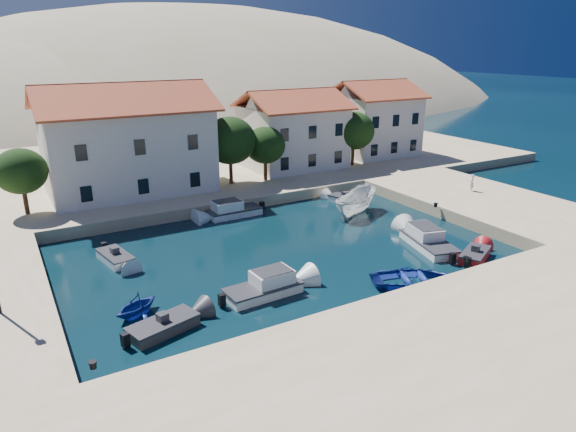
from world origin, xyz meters
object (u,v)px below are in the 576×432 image
at_px(building_mid, 293,128).
at_px(pedestrian, 472,183).
at_px(building_right, 374,117).
at_px(boat_east, 355,214).
at_px(rowboat_south, 411,284).
at_px(cabin_cruiser_east, 429,241).
at_px(building_left, 127,137).
at_px(cabin_cruiser_south, 263,288).

relative_size(building_mid, pedestrian, 6.74).
bearing_deg(building_right, boat_east, -132.47).
height_order(building_right, boat_east, building_right).
height_order(rowboat_south, cabin_cruiser_east, cabin_cruiser_east).
bearing_deg(rowboat_south, building_mid, 6.84).
height_order(cabin_cruiser_east, pedestrian, pedestrian).
bearing_deg(building_left, building_right, 3.81).
height_order(cabin_cruiser_south, cabin_cruiser_east, same).
bearing_deg(building_mid, pedestrian, -61.79).
bearing_deg(boat_east, building_right, -70.54).
distance_m(building_left, pedestrian, 31.81).
relative_size(boat_east, pedestrian, 3.77).
bearing_deg(boat_east, cabin_cruiser_east, 151.53).
bearing_deg(building_right, building_left, -176.19).
distance_m(building_mid, building_right, 12.04).
bearing_deg(pedestrian, building_mid, -91.39).
xyz_separation_m(building_left, boat_east, (15.57, -13.77, -5.94)).
xyz_separation_m(building_left, building_right, (30.00, 2.00, -0.46)).
relative_size(building_mid, rowboat_south, 2.11).
relative_size(building_right, cabin_cruiser_south, 2.05).
height_order(building_left, boat_east, building_left).
distance_m(building_mid, boat_east, 15.85).
bearing_deg(building_left, pedestrian, -30.60).
bearing_deg(cabin_cruiser_east, cabin_cruiser_south, 107.40).
relative_size(building_right, cabin_cruiser_east, 1.69).
relative_size(building_left, cabin_cruiser_east, 2.63).
bearing_deg(building_mid, building_left, -176.82).
relative_size(cabin_cruiser_south, boat_east, 0.79).
distance_m(building_left, building_right, 30.07).
bearing_deg(pedestrian, boat_east, -40.75).
height_order(rowboat_south, pedestrian, pedestrian).
bearing_deg(pedestrian, cabin_cruiser_east, -0.28).
distance_m(building_left, boat_east, 21.61).
xyz_separation_m(building_right, rowboat_south, (-19.65, -28.39, -5.47)).
bearing_deg(building_left, cabin_cruiser_east, -55.54).
relative_size(building_mid, building_right, 1.11).
distance_m(cabin_cruiser_east, pedestrian, 13.42).
bearing_deg(boat_east, rowboat_south, 129.46).
height_order(building_left, pedestrian, building_left).
relative_size(building_left, building_mid, 1.40).
height_order(cabin_cruiser_south, rowboat_south, cabin_cruiser_south).
bearing_deg(building_mid, cabin_cruiser_south, -123.82).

